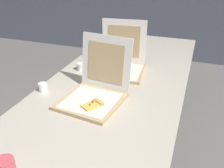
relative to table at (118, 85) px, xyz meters
name	(u,v)px	position (x,y,z in m)	size (l,w,h in m)	color
table	(118,85)	(0.00, 0.00, 0.00)	(0.96, 2.38, 0.72)	#BCB29E
pizza_box_front	(94,93)	(-0.05, -0.31, 0.09)	(0.40, 0.45, 0.37)	tan
pizza_box_middle	(121,64)	(-0.03, 0.17, 0.10)	(0.39, 0.39, 0.37)	tan
cup_white_near_left	(43,87)	(-0.42, -0.32, 0.07)	(0.06, 0.06, 0.06)	white
cup_white_far	(106,55)	(-0.24, 0.37, 0.07)	(0.06, 0.06, 0.06)	white
cup_white_mid	(81,67)	(-0.33, 0.07, 0.07)	(0.06, 0.06, 0.06)	white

